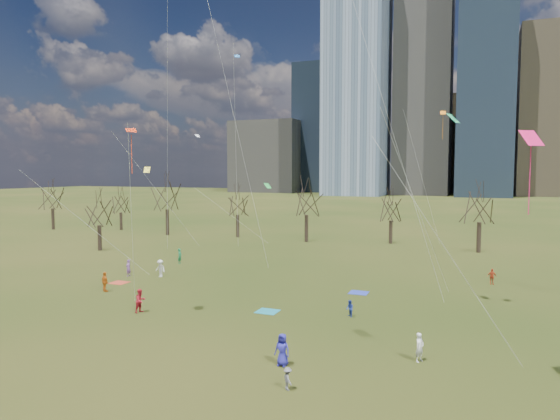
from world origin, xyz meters
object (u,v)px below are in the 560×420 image
at_px(blanket_crimson, 119,283).
at_px(person_0, 282,350).
at_px(person_1, 420,347).
at_px(blanket_teal, 268,311).
at_px(blanket_navy, 359,293).
at_px(person_2, 140,301).
at_px(person_4, 105,282).

xyz_separation_m(blanket_crimson, person_0, (21.79, -12.97, 0.87)).
xyz_separation_m(blanket_crimson, person_1, (28.65, -9.60, 0.79)).
bearing_deg(blanket_crimson, blanket_teal, -12.25).
distance_m(blanket_teal, blanket_crimson, 17.30).
distance_m(blanket_teal, person_0, 10.55).
bearing_deg(person_1, person_0, 147.20).
relative_size(blanket_navy, person_2, 0.90).
distance_m(blanket_navy, person_2, 18.33).
relative_size(blanket_crimson, person_1, 0.99).
distance_m(blanket_navy, person_0, 17.63).
relative_size(blanket_navy, person_0, 0.91).
bearing_deg(person_1, blanket_teal, 94.18).
bearing_deg(person_0, blanket_teal, 122.53).
distance_m(person_0, person_1, 7.64).
bearing_deg(blanket_navy, blanket_teal, -121.31).
relative_size(person_1, person_4, 0.92).
bearing_deg(person_2, blanket_teal, -54.88).
xyz_separation_m(blanket_navy, blanket_crimson, (-21.95, -4.63, 0.00)).
relative_size(blanket_teal, person_4, 0.91).
distance_m(blanket_teal, person_4, 15.73).
relative_size(person_0, person_4, 1.01).
distance_m(blanket_teal, blanket_navy, 9.72).
bearing_deg(person_2, blanket_navy, -37.01).
xyz_separation_m(blanket_teal, person_4, (-15.70, 0.39, 0.86)).
distance_m(blanket_navy, person_4, 22.22).
bearing_deg(person_2, person_0, -100.38).
height_order(person_0, person_4, person_0).
height_order(blanket_crimson, person_2, person_2).
height_order(blanket_navy, person_0, person_0).
distance_m(person_1, person_4, 28.16).
xyz_separation_m(person_0, person_1, (6.85, 3.38, -0.07)).
bearing_deg(person_4, blanket_crimson, -46.86).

